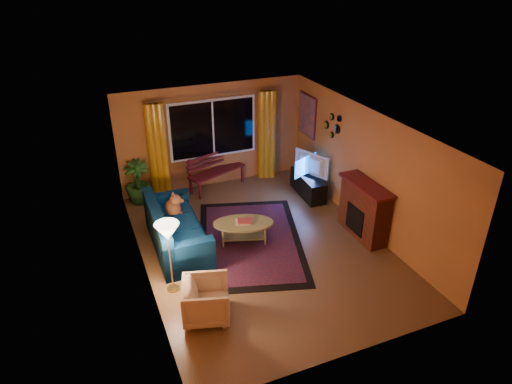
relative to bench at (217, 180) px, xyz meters
name	(u,v)px	position (x,y,z in m)	size (l,w,h in m)	color
floor	(262,246)	(0.02, -2.73, -0.23)	(4.50, 6.00, 0.02)	brown
ceiling	(263,124)	(0.02, -2.73, 2.29)	(4.50, 6.00, 0.02)	white
wall_back	(213,136)	(0.02, 0.28, 1.03)	(4.50, 0.02, 2.50)	#C4753A
wall_left	(138,213)	(-2.24, -2.73, 1.03)	(0.02, 6.00, 2.50)	#C4753A
wall_right	(366,170)	(2.28, -2.73, 1.03)	(0.02, 6.00, 2.50)	#C4753A
window	(213,129)	(0.02, 0.22, 1.23)	(2.00, 0.02, 1.30)	black
curtain_rod	(212,96)	(0.02, 0.17, 2.03)	(0.03, 0.03, 3.20)	#BF8C3F
curtain_left	(158,151)	(-1.33, 0.15, 0.90)	(0.36, 0.36, 2.24)	orange
curtain_right	(267,135)	(1.37, 0.15, 0.90)	(0.36, 0.36, 2.24)	orange
bench	(217,180)	(0.00, 0.00, 0.00)	(1.48, 0.43, 0.44)	#501215
potted_plant	(138,182)	(-1.88, 0.02, 0.28)	(0.56, 0.56, 1.00)	#235B1E
sofa	(177,227)	(-1.50, -2.11, 0.21)	(0.92, 2.14, 0.87)	#062347
dog	(173,204)	(-1.45, -1.63, 0.47)	(0.35, 0.48, 0.53)	#97532E
armchair	(206,298)	(-1.55, -4.21, 0.14)	(0.71, 0.66, 0.73)	beige
floor_lamp	(170,258)	(-1.90, -3.35, 0.42)	(0.22, 0.22, 1.29)	#BF8C3F
rug	(250,240)	(-0.13, -2.48, -0.21)	(2.00, 3.15, 0.02)	maroon
coffee_table	(244,232)	(-0.25, -2.43, -0.01)	(1.19, 1.19, 0.43)	#958C50
tv_console	(308,185)	(1.87, -1.17, 0.03)	(0.40, 1.21, 0.50)	black
television	(309,165)	(1.87, -1.17, 0.55)	(0.95, 0.12, 0.55)	black
fireplace	(364,211)	(2.07, -3.13, 0.33)	(0.40, 1.20, 1.10)	maroon
mirror_cluster	(332,124)	(2.23, -1.43, 1.58)	(0.06, 0.60, 0.56)	black
painting	(307,115)	(2.24, -0.28, 1.43)	(0.04, 0.76, 0.96)	orange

